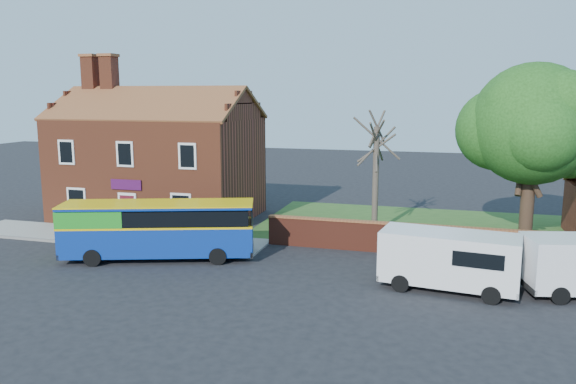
% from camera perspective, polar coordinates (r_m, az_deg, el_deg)
% --- Properties ---
extents(ground, '(120.00, 120.00, 0.00)m').
position_cam_1_polar(ground, '(25.30, -11.19, -8.83)').
color(ground, black).
rests_on(ground, ground).
extents(pavement, '(18.00, 3.50, 0.12)m').
position_cam_1_polar(pavement, '(33.49, -17.43, -4.36)').
color(pavement, gray).
rests_on(pavement, ground).
extents(kerb, '(18.00, 0.15, 0.14)m').
position_cam_1_polar(kerb, '(32.09, -19.14, -5.05)').
color(kerb, slate).
rests_on(kerb, ground).
extents(grass_strip, '(26.00, 12.00, 0.04)m').
position_cam_1_polar(grass_strip, '(35.23, 18.61, -3.79)').
color(grass_strip, '#426B28').
rests_on(grass_strip, ground).
extents(shop_building, '(12.30, 8.13, 10.50)m').
position_cam_1_polar(shop_building, '(37.73, -12.95, 2.60)').
color(shop_building, brown).
rests_on(shop_building, ground).
extents(boundary_wall, '(22.00, 0.38, 1.60)m').
position_cam_1_polar(boundary_wall, '(29.23, 19.19, -4.99)').
color(boundary_wall, maroon).
rests_on(boundary_wall, ground).
extents(bus, '(9.53, 5.17, 2.83)m').
position_cam_1_polar(bus, '(28.35, -13.61, -3.50)').
color(bus, navy).
rests_on(bus, ground).
extents(van_near, '(5.77, 2.89, 2.43)m').
position_cam_1_polar(van_near, '(24.27, 16.08, -6.48)').
color(van_near, white).
rests_on(van_near, ground).
extents(large_tree, '(7.94, 6.28, 9.68)m').
position_cam_1_polar(large_tree, '(31.85, 23.71, 6.00)').
color(large_tree, black).
rests_on(large_tree, ground).
extents(bare_tree, '(2.55, 3.04, 6.81)m').
position_cam_1_polar(bare_tree, '(32.71, 8.90, 1.78)').
color(bare_tree, '#4C4238').
rests_on(bare_tree, ground).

